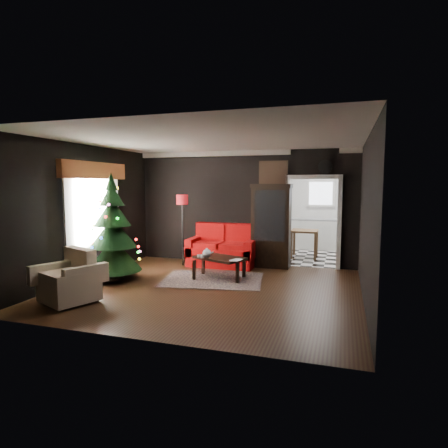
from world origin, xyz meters
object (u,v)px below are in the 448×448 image
(wall_clock, at_px, (325,167))
(armchair, at_px, (69,276))
(teapot, at_px, (207,253))
(christmas_tree, at_px, (113,230))
(curio_cabinet, at_px, (271,228))
(kitchen_table, at_px, (304,244))
(loveseat, at_px, (223,245))
(floor_lamp, at_px, (183,232))
(coffee_table, at_px, (219,267))

(wall_clock, bearing_deg, armchair, -134.55)
(teapot, bearing_deg, armchair, -127.34)
(christmas_tree, xyz_separation_m, armchair, (0.20, -1.58, -0.59))
(curio_cabinet, xyz_separation_m, kitchen_table, (0.65, 1.43, -0.57))
(armchair, height_order, wall_clock, wall_clock)
(loveseat, height_order, teapot, loveseat)
(floor_lamp, height_order, wall_clock, wall_clock)
(curio_cabinet, distance_m, floor_lamp, 2.15)
(floor_lamp, relative_size, christmas_tree, 0.82)
(coffee_table, distance_m, wall_clock, 3.38)
(coffee_table, bearing_deg, floor_lamp, 142.36)
(teapot, relative_size, wall_clock, 0.63)
(floor_lamp, height_order, coffee_table, floor_lamp)
(curio_cabinet, height_order, teapot, curio_cabinet)
(christmas_tree, height_order, kitchen_table, christmas_tree)
(loveseat, bearing_deg, armchair, -113.52)
(loveseat, distance_m, floor_lamp, 1.03)
(teapot, bearing_deg, curio_cabinet, 57.05)
(armchair, bearing_deg, kitchen_table, 79.85)
(floor_lamp, xyz_separation_m, coffee_table, (1.27, -0.98, -0.59))
(curio_cabinet, distance_m, armchair, 4.67)
(christmas_tree, bearing_deg, armchair, -82.95)
(curio_cabinet, bearing_deg, teapot, -122.95)
(teapot, bearing_deg, floor_lamp, 132.94)
(coffee_table, distance_m, teapot, 0.42)
(armchair, relative_size, teapot, 4.17)
(christmas_tree, bearing_deg, loveseat, 48.64)
(teapot, bearing_deg, kitchen_table, 60.87)
(armchair, xyz_separation_m, teapot, (1.65, 2.17, 0.10))
(armchair, bearing_deg, teapot, 75.24)
(curio_cabinet, relative_size, floor_lamp, 1.05)
(curio_cabinet, distance_m, kitchen_table, 1.67)
(floor_lamp, relative_size, coffee_table, 1.79)
(floor_lamp, bearing_deg, wall_clock, 11.63)
(christmas_tree, height_order, teapot, christmas_tree)
(loveseat, xyz_separation_m, armchair, (-1.55, -3.56, -0.04))
(loveseat, xyz_separation_m, kitchen_table, (1.80, 1.65, -0.12))
(coffee_table, relative_size, wall_clock, 3.15)
(armchair, relative_size, kitchen_table, 1.11)
(loveseat, xyz_separation_m, curio_cabinet, (1.15, 0.22, 0.45))
(floor_lamp, bearing_deg, armchair, -100.58)
(armchair, xyz_separation_m, kitchen_table, (3.35, 5.21, -0.09))
(teapot, bearing_deg, coffee_table, 30.76)
(loveseat, bearing_deg, curio_cabinet, 10.83)
(floor_lamp, xyz_separation_m, teapot, (1.04, -1.12, -0.27))
(christmas_tree, relative_size, teapot, 10.93)
(coffee_table, xyz_separation_m, wall_clock, (2.02, 1.66, 2.14))
(floor_lamp, relative_size, wall_clock, 5.64)
(wall_clock, bearing_deg, coffee_table, -140.58)
(curio_cabinet, xyz_separation_m, christmas_tree, (-2.90, -2.20, 0.10))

